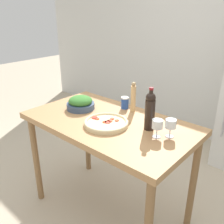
# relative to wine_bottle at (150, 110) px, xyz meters

# --- Properties ---
(ground_plane) EXTENTS (14.00, 14.00, 0.00)m
(ground_plane) POSITION_rel_wine_bottle_xyz_m (-0.32, -0.08, -1.08)
(ground_plane) COLOR #BCAD93
(wall_back) EXTENTS (6.40, 0.06, 2.60)m
(wall_back) POSITION_rel_wine_bottle_xyz_m (-0.32, 1.91, 0.22)
(wall_back) COLOR silver
(wall_back) RESTS_ON ground_plane
(prep_counter) EXTENTS (1.36, 0.77, 0.93)m
(prep_counter) POSITION_rel_wine_bottle_xyz_m (-0.32, -0.08, -0.26)
(prep_counter) COLOR #A87A4C
(prep_counter) RESTS_ON ground_plane
(wine_bottle) EXTENTS (0.07, 0.07, 0.32)m
(wine_bottle) POSITION_rel_wine_bottle_xyz_m (0.00, 0.00, 0.00)
(wine_bottle) COLOR black
(wine_bottle) RESTS_ON prep_counter
(wine_glass_near) EXTENTS (0.08, 0.08, 0.13)m
(wine_glass_near) POSITION_rel_wine_bottle_xyz_m (0.11, -0.07, -0.06)
(wine_glass_near) COLOR silver
(wine_glass_near) RESTS_ON prep_counter
(wine_glass_far) EXTENTS (0.08, 0.08, 0.13)m
(wine_glass_far) POSITION_rel_wine_bottle_xyz_m (0.17, -0.00, -0.06)
(wine_glass_far) COLOR silver
(wine_glass_far) RESTS_ON prep_counter
(pepper_mill) EXTENTS (0.04, 0.04, 0.26)m
(pepper_mill) POSITION_rel_wine_bottle_xyz_m (-0.30, 0.20, -0.02)
(pepper_mill) COLOR tan
(pepper_mill) RESTS_ON prep_counter
(salad_bowl) EXTENTS (0.25, 0.25, 0.12)m
(salad_bowl) POSITION_rel_wine_bottle_xyz_m (-0.67, -0.07, -0.10)
(salad_bowl) COLOR #384C6B
(salad_bowl) RESTS_ON prep_counter
(homemade_pizza) EXTENTS (0.34, 0.34, 0.04)m
(homemade_pizza) POSITION_rel_wine_bottle_xyz_m (-0.28, -0.16, -0.13)
(homemade_pizza) COLOR beige
(homemade_pizza) RESTS_ON prep_counter
(salt_canister) EXTENTS (0.07, 0.07, 0.10)m
(salt_canister) POSITION_rel_wine_bottle_xyz_m (-0.39, 0.20, -0.10)
(salt_canister) COLOR #284CA3
(salt_canister) RESTS_ON prep_counter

